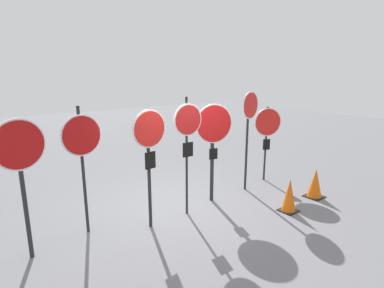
{
  "coord_description": "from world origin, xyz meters",
  "views": [
    {
      "loc": [
        -3.72,
        -5.17,
        3.02
      ],
      "look_at": [
        0.33,
        0.0,
        1.5
      ],
      "focal_mm": 28.0,
      "sensor_mm": 36.0,
      "label": 1
    }
  ],
  "objects": [
    {
      "name": "stop_sign_6",
      "position": [
        3.08,
        0.07,
        1.58
      ],
      "size": [
        0.74,
        0.37,
        2.15
      ],
      "rotation": [
        0.0,
        0.0,
        -0.44
      ],
      "color": "black",
      "rests_on": "ground"
    },
    {
      "name": "stop_sign_2",
      "position": [
        -0.95,
        -0.31,
        1.75
      ],
      "size": [
        0.73,
        0.15,
        2.4
      ],
      "rotation": [
        0.0,
        0.0,
        0.08
      ],
      "color": "black",
      "rests_on": "ground"
    },
    {
      "name": "stop_sign_5",
      "position": [
        2.11,
        -0.1,
        1.95
      ],
      "size": [
        0.69,
        0.17,
        2.61
      ],
      "rotation": [
        0.0,
        0.0,
        0.18
      ],
      "color": "black",
      "rests_on": "ground"
    },
    {
      "name": "traffic_cone_0",
      "position": [
        1.87,
        -1.58,
        0.38
      ],
      "size": [
        0.38,
        0.38,
        0.77
      ],
      "color": "black",
      "rests_on": "ground"
    },
    {
      "name": "stop_sign_0",
      "position": [
        -3.06,
        0.01,
        1.74
      ],
      "size": [
        0.81,
        0.24,
        2.38
      ],
      "rotation": [
        0.0,
        0.0,
        0.25
      ],
      "color": "black",
      "rests_on": "ground"
    },
    {
      "name": "stop_sign_1",
      "position": [
        -2.02,
        0.26,
        1.78
      ],
      "size": [
        0.77,
        0.16,
        2.48
      ],
      "rotation": [
        0.0,
        0.0,
        0.13
      ],
      "color": "black",
      "rests_on": "ground"
    },
    {
      "name": "traffic_cone_1",
      "position": [
        3.08,
        -1.5,
        0.36
      ],
      "size": [
        0.43,
        0.43,
        0.74
      ],
      "color": "black",
      "rests_on": "ground"
    },
    {
      "name": "stop_sign_3",
      "position": [
        -0.02,
        -0.29,
        1.88
      ],
      "size": [
        0.67,
        0.13,
        2.58
      ],
      "rotation": [
        0.0,
        0.0,
        -0.07
      ],
      "color": "black",
      "rests_on": "ground"
    },
    {
      "name": "stop_sign_4",
      "position": [
        0.88,
        -0.1,
        1.65
      ],
      "size": [
        0.88,
        0.3,
        2.38
      ],
      "rotation": [
        0.0,
        0.0,
        -0.3
      ],
      "color": "black",
      "rests_on": "ground"
    },
    {
      "name": "ground_plane",
      "position": [
        0.0,
        0.0,
        0.0
      ],
      "size": [
        40.0,
        40.0,
        0.0
      ],
      "primitive_type": "plane",
      "color": "slate"
    }
  ]
}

